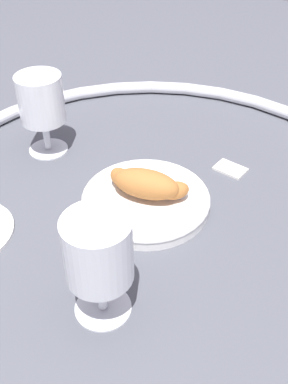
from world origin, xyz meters
name	(u,v)px	position (x,y,z in m)	size (l,w,h in m)	color
ground_plane	(152,208)	(0.00, 0.00, 0.00)	(2.20, 2.20, 0.00)	#4C4F56
table_chrome_rim	(152,202)	(0.00, 0.00, 0.01)	(0.78, 0.78, 0.02)	silver
pastry_plate	(144,202)	(-0.01, 0.00, 0.01)	(0.19, 0.19, 0.02)	white
croissant_large	(145,185)	(-0.01, 0.00, 0.04)	(0.13, 0.09, 0.04)	#AD6B33
juice_glass_left	(41,101)	(-0.24, 0.03, 0.10)	(0.08, 0.08, 0.14)	white
juice_glass_right	(98,254)	(0.05, -0.18, 0.09)	(0.08, 0.08, 0.14)	white
sugar_packet	(230,168)	(0.05, 0.16, 0.00)	(0.05, 0.03, 0.01)	white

